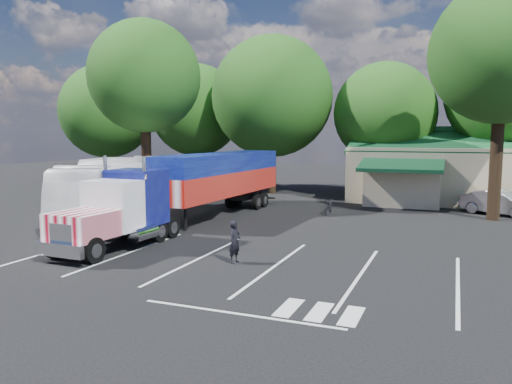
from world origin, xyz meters
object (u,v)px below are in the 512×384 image
at_px(semi_truck, 199,182).
at_px(silver_sedan, 500,203).
at_px(woman, 235,242).
at_px(bicycle, 329,206).
at_px(tour_bus, 124,188).

relative_size(semi_truck, silver_sedan, 4.13).
relative_size(semi_truck, woman, 11.61).
height_order(semi_truck, woman, semi_truck).
xyz_separation_m(woman, bicycle, (0.53, 13.14, -0.33)).
height_order(semi_truck, silver_sedan, semi_truck).
height_order(bicycle, silver_sedan, silver_sedan).
distance_m(woman, tour_bus, 12.49).
distance_m(semi_truck, bicycle, 8.49).
distance_m(semi_truck, woman, 9.44).
xyz_separation_m(woman, silver_sedan, (10.40, 16.50, -0.06)).
bearing_deg(semi_truck, woman, -50.92).
xyz_separation_m(tour_bus, silver_sedan, (20.69, 9.49, -1.03)).
distance_m(semi_truck, tour_bus, 4.77).
bearing_deg(silver_sedan, bicycle, 138.38).
xyz_separation_m(bicycle, silver_sedan, (9.87, 3.36, 0.27)).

